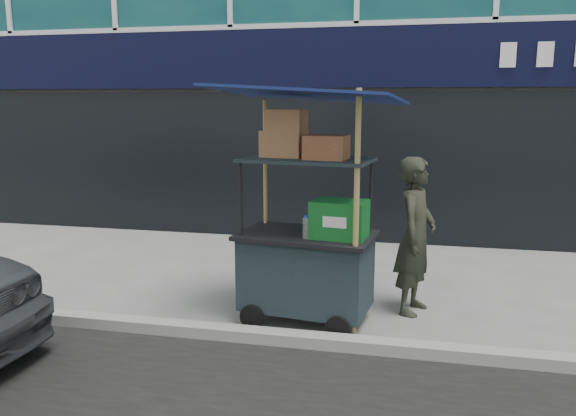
# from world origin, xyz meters

# --- Properties ---
(ground) EXTENTS (80.00, 80.00, 0.00)m
(ground) POSITION_xyz_m (0.00, 0.00, 0.00)
(ground) COLOR slate
(ground) RESTS_ON ground
(curb) EXTENTS (80.00, 0.18, 0.12)m
(curb) POSITION_xyz_m (0.00, -0.20, 0.06)
(curb) COLOR gray
(curb) RESTS_ON ground
(vendor_cart) EXTENTS (1.93, 1.49, 2.41)m
(vendor_cart) POSITION_xyz_m (-0.10, 0.39, 0.85)
(vendor_cart) COLOR black
(vendor_cart) RESTS_ON ground
(vendor_man) EXTENTS (0.56, 0.70, 1.68)m
(vendor_man) POSITION_xyz_m (0.96, 0.92, 0.84)
(vendor_man) COLOR #272A1F
(vendor_man) RESTS_ON ground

